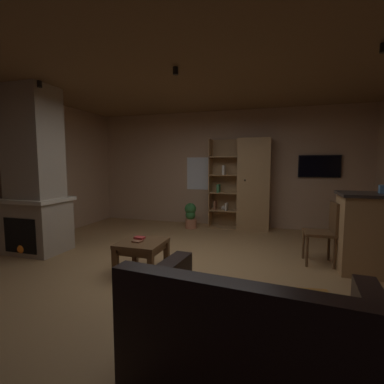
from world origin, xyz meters
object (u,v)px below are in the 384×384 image
(table_book_1, at_px, (140,238))
(coffee_table, at_px, (142,248))
(bookshelf_cabinet, at_px, (250,185))
(wall_mounted_tv, at_px, (319,166))
(stone_fireplace, at_px, (35,179))
(table_book_0, at_px, (137,241))
(dining_chair, at_px, (325,229))
(leather_couch, at_px, (251,342))
(potted_floor_plant, at_px, (191,215))

(table_book_1, bearing_deg, coffee_table, -34.39)
(bookshelf_cabinet, xyz_separation_m, wall_mounted_tv, (1.44, 0.21, 0.41))
(stone_fireplace, height_order, table_book_1, stone_fireplace)
(table_book_0, relative_size, wall_mounted_tv, 0.14)
(table_book_0, distance_m, dining_chair, 2.69)
(coffee_table, distance_m, wall_mounted_tv, 4.24)
(leather_couch, bearing_deg, dining_chair, 72.16)
(table_book_0, xyz_separation_m, potted_floor_plant, (-0.10, 2.74, -0.15))
(stone_fireplace, relative_size, wall_mounted_tv, 3.20)
(bookshelf_cabinet, bearing_deg, leather_couch, -84.54)
(stone_fireplace, distance_m, dining_chair, 4.61)
(stone_fireplace, distance_m, coffee_table, 2.28)
(bookshelf_cabinet, height_order, table_book_0, bookshelf_cabinet)
(stone_fireplace, relative_size, potted_floor_plant, 4.69)
(bookshelf_cabinet, xyz_separation_m, potted_floor_plant, (-1.29, -0.29, -0.71))
(leather_couch, height_order, coffee_table, leather_couch)
(bookshelf_cabinet, xyz_separation_m, leather_couch, (0.43, -4.51, -0.70))
(coffee_table, bearing_deg, stone_fireplace, 171.56)
(stone_fireplace, bearing_deg, leather_couch, -26.66)
(stone_fireplace, xyz_separation_m, table_book_0, (2.04, -0.36, -0.77))
(bookshelf_cabinet, relative_size, dining_chair, 2.20)
(leather_couch, relative_size, dining_chair, 1.78)
(bookshelf_cabinet, xyz_separation_m, coffee_table, (-1.14, -2.98, -0.66))
(coffee_table, relative_size, table_book_1, 4.40)
(bookshelf_cabinet, distance_m, table_book_1, 3.22)
(bookshelf_cabinet, xyz_separation_m, table_book_1, (-1.20, -2.94, -0.54))
(stone_fireplace, xyz_separation_m, table_book_1, (2.03, -0.27, -0.75))
(leather_couch, distance_m, dining_chair, 2.74)
(leather_couch, height_order, wall_mounted_tv, wall_mounted_tv)
(stone_fireplace, bearing_deg, dining_chair, 9.57)
(leather_couch, relative_size, table_book_0, 14.14)
(potted_floor_plant, distance_m, wall_mounted_tv, 2.99)
(leather_couch, relative_size, table_book_1, 11.99)
(table_book_1, distance_m, dining_chair, 2.67)
(potted_floor_plant, bearing_deg, bookshelf_cabinet, 12.75)
(coffee_table, xyz_separation_m, table_book_0, (-0.04, -0.05, 0.10))
(coffee_table, xyz_separation_m, table_book_1, (-0.05, 0.04, 0.12))
(bookshelf_cabinet, xyz_separation_m, dining_chair, (1.27, -1.91, -0.47))
(bookshelf_cabinet, bearing_deg, wall_mounted_tv, 8.33)
(leather_couch, height_order, table_book_1, leather_couch)
(coffee_table, distance_m, table_book_1, 0.14)
(table_book_0, height_order, wall_mounted_tv, wall_mounted_tv)
(stone_fireplace, height_order, dining_chair, stone_fireplace)
(table_book_0, bearing_deg, dining_chair, 24.44)
(wall_mounted_tv, bearing_deg, bookshelf_cabinet, -171.67)
(table_book_0, relative_size, table_book_1, 0.85)
(table_book_0, distance_m, table_book_1, 0.09)
(leather_couch, relative_size, coffee_table, 2.72)
(stone_fireplace, bearing_deg, coffee_table, -8.44)
(coffee_table, relative_size, wall_mounted_tv, 0.71)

